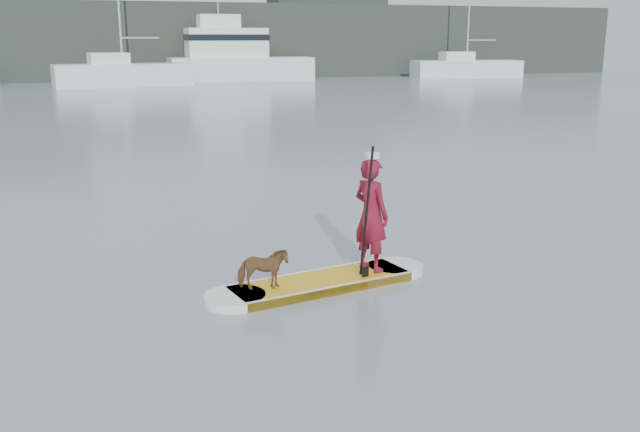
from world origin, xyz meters
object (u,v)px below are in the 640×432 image
object	(u,v)px
dog	(263,269)
paddleboard	(320,283)
sailboat_f	(465,67)
motor_yacht_a	(234,57)
sailboat_d	(122,72)
paddler	(371,215)

from	to	relation	value
dog	paddleboard	bearing A→B (deg)	-68.59
sailboat_f	motor_yacht_a	bearing A→B (deg)	-178.17
paddleboard	sailboat_d	world-z (taller)	sailboat_d
sailboat_d	sailboat_f	xyz separation A→B (m)	(27.85, 1.87, -0.05)
sailboat_d	paddleboard	bearing A→B (deg)	-97.07
paddleboard	sailboat_d	xyz separation A→B (m)	(0.17, 42.89, 0.90)
dog	motor_yacht_a	distance (m)	47.73
paddleboard	paddler	xyz separation A→B (m)	(0.80, 0.15, 0.86)
dog	sailboat_d	size ratio (longest dim) A/B	0.05
paddler	dog	world-z (taller)	paddler
dog	sailboat_f	bearing A→B (deg)	-21.76
sailboat_f	motor_yacht_a	size ratio (longest dim) A/B	1.23
paddleboard	sailboat_d	size ratio (longest dim) A/B	0.24
sailboat_d	sailboat_f	world-z (taller)	sailboat_f
motor_yacht_a	paddler	bearing A→B (deg)	-99.63
dog	motor_yacht_a	size ratio (longest dim) A/B	0.06
paddler	dog	xyz separation A→B (m)	(-1.64, -0.30, -0.52)
sailboat_d	motor_yacht_a	world-z (taller)	sailboat_d
dog	sailboat_d	distance (m)	43.06
dog	sailboat_f	xyz separation A→B (m)	(28.85, 44.91, 0.51)
sailboat_d	motor_yacht_a	distance (m)	9.46
sailboat_d	sailboat_f	distance (m)	27.91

